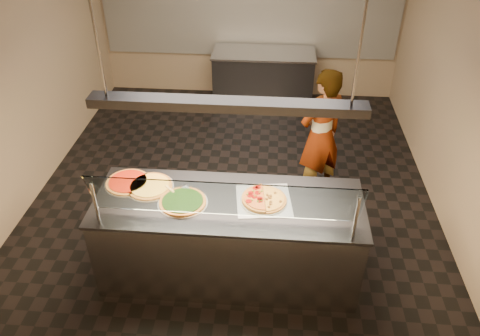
# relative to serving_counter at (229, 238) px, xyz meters

# --- Properties ---
(ground) EXTENTS (5.00, 6.00, 0.02)m
(ground) POSITION_rel_serving_counter_xyz_m (-0.08, 1.32, -0.48)
(ground) COLOR black
(ground) RESTS_ON ground
(wall_back) EXTENTS (5.00, 0.02, 3.00)m
(wall_back) POSITION_rel_serving_counter_xyz_m (-0.08, 4.33, 1.03)
(wall_back) COLOR #957960
(wall_back) RESTS_ON ground
(wall_front) EXTENTS (5.00, 0.02, 3.00)m
(wall_front) POSITION_rel_serving_counter_xyz_m (-0.08, -1.69, 1.03)
(wall_front) COLOR #957960
(wall_front) RESTS_ON ground
(wall_left) EXTENTS (0.02, 6.00, 3.00)m
(wall_left) POSITION_rel_serving_counter_xyz_m (-2.59, 1.32, 1.03)
(wall_left) COLOR #957960
(wall_left) RESTS_ON ground
(wall_right) EXTENTS (0.02, 6.00, 3.00)m
(wall_right) POSITION_rel_serving_counter_xyz_m (2.43, 1.32, 1.03)
(wall_right) COLOR #957960
(wall_right) RESTS_ON ground
(tile_band) EXTENTS (4.90, 0.02, 1.20)m
(tile_band) POSITION_rel_serving_counter_xyz_m (-0.08, 4.30, 0.83)
(tile_band) COLOR silver
(tile_band) RESTS_ON wall_back
(serving_counter) EXTENTS (2.56, 0.94, 0.93)m
(serving_counter) POSITION_rel_serving_counter_xyz_m (0.00, 0.00, 0.00)
(serving_counter) COLOR #B7B7BC
(serving_counter) RESTS_ON ground
(sneeze_guard) EXTENTS (2.32, 0.18, 0.54)m
(sneeze_guard) POSITION_rel_serving_counter_xyz_m (0.00, -0.34, 0.76)
(sneeze_guard) COLOR #B7B7BC
(sneeze_guard) RESTS_ON serving_counter
(perforated_tray) EXTENTS (0.57, 0.57, 0.01)m
(perforated_tray) POSITION_rel_serving_counter_xyz_m (0.33, 0.04, 0.47)
(perforated_tray) COLOR silver
(perforated_tray) RESTS_ON serving_counter
(half_pizza_pepperoni) EXTENTS (0.26, 0.44, 0.05)m
(half_pizza_pepperoni) POSITION_rel_serving_counter_xyz_m (0.23, 0.04, 0.50)
(half_pizza_pepperoni) COLOR brown
(half_pizza_pepperoni) RESTS_ON perforated_tray
(half_pizza_sausage) EXTENTS (0.26, 0.44, 0.04)m
(half_pizza_sausage) POSITION_rel_serving_counter_xyz_m (0.43, 0.04, 0.49)
(half_pizza_sausage) COLOR brown
(half_pizza_sausage) RESTS_ON perforated_tray
(pizza_spinach) EXTENTS (0.47, 0.47, 0.03)m
(pizza_spinach) POSITION_rel_serving_counter_xyz_m (-0.43, -0.05, 0.48)
(pizza_spinach) COLOR silver
(pizza_spinach) RESTS_ON serving_counter
(pizza_cheese) EXTENTS (0.47, 0.47, 0.03)m
(pizza_cheese) POSITION_rel_serving_counter_xyz_m (-0.79, 0.16, 0.48)
(pizza_cheese) COLOR silver
(pizza_cheese) RESTS_ON serving_counter
(pizza_tomato) EXTENTS (0.46, 0.46, 0.03)m
(pizza_tomato) POSITION_rel_serving_counter_xyz_m (-1.02, 0.21, 0.48)
(pizza_tomato) COLOR silver
(pizza_tomato) RESTS_ON serving_counter
(pizza_spatula) EXTENTS (0.29, 0.17, 0.02)m
(pizza_spatula) POSITION_rel_serving_counter_xyz_m (-0.52, 0.11, 0.49)
(pizza_spatula) COLOR #B7B7BC
(pizza_spatula) RESTS_ON pizza_spinach
(prep_table) EXTENTS (1.67, 0.74, 0.93)m
(prep_table) POSITION_rel_serving_counter_xyz_m (0.18, 3.87, 0.00)
(prep_table) COLOR #343439
(prep_table) RESTS_ON ground
(worker) EXTENTS (0.74, 0.69, 1.69)m
(worker) POSITION_rel_serving_counter_xyz_m (0.95, 1.43, 0.38)
(worker) COLOR #3D3846
(worker) RESTS_ON ground
(heat_lamp_housing) EXTENTS (2.30, 0.18, 0.08)m
(heat_lamp_housing) POSITION_rel_serving_counter_xyz_m (0.00, -0.00, 1.48)
(heat_lamp_housing) COLOR #343439
(heat_lamp_housing) RESTS_ON ceiling
(lamp_rod_left) EXTENTS (0.02, 0.02, 1.01)m
(lamp_rod_left) POSITION_rel_serving_counter_xyz_m (-1.00, -0.00, 2.03)
(lamp_rod_left) COLOR #B7B7BC
(lamp_rod_left) RESTS_ON ceiling
(lamp_rod_right) EXTENTS (0.02, 0.02, 1.01)m
(lamp_rod_right) POSITION_rel_serving_counter_xyz_m (1.00, -0.00, 2.03)
(lamp_rod_right) COLOR #B7B7BC
(lamp_rod_right) RESTS_ON ceiling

